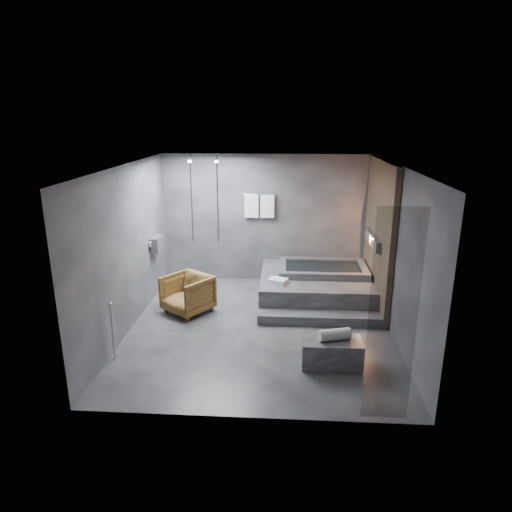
{
  "coord_description": "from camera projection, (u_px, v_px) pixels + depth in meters",
  "views": [
    {
      "loc": [
        0.41,
        -7.27,
        3.56
      ],
      "look_at": [
        -0.08,
        0.3,
        1.23
      ],
      "focal_mm": 32.0,
      "sensor_mm": 36.0,
      "label": 1
    }
  ],
  "objects": [
    {
      "name": "rolled_towel",
      "position": [
        334.0,
        335.0,
        6.7
      ],
      "size": [
        0.5,
        0.29,
        0.17
      ],
      "primitive_type": "cylinder",
      "rotation": [
        0.0,
        1.57,
        0.28
      ],
      "color": "silver",
      "rests_on": "concrete_bench"
    },
    {
      "name": "concrete_bench",
      "position": [
        331.0,
        352.0,
        6.78
      ],
      "size": [
        0.9,
        0.51,
        0.4
      ],
      "primitive_type": "cube",
      "rotation": [
        0.0,
        0.0,
        0.02
      ],
      "color": "#353537",
      "rests_on": "ground"
    },
    {
      "name": "room",
      "position": [
        284.0,
        229.0,
        7.7
      ],
      "size": [
        5.0,
        5.04,
        2.82
      ],
      "color": "#29292C",
      "rests_on": "ground"
    },
    {
      "name": "tub_deck",
      "position": [
        315.0,
        286.0,
        9.25
      ],
      "size": [
        2.2,
        2.0,
        0.5
      ],
      "primitive_type": "cube",
      "color": "#2E2E30",
      "rests_on": "ground"
    },
    {
      "name": "tub_step",
      "position": [
        319.0,
        318.0,
        8.17
      ],
      "size": [
        2.2,
        0.36,
        0.18
      ],
      "primitive_type": "cube",
      "color": "#2E2E30",
      "rests_on": "ground"
    },
    {
      "name": "driftwood_chair",
      "position": [
        188.0,
        294.0,
        8.56
      ],
      "size": [
        1.09,
        1.1,
        0.72
      ],
      "primitive_type": "imported",
      "rotation": [
        0.0,
        0.0,
        -0.63
      ],
      "color": "#412A10",
      "rests_on": "ground"
    },
    {
      "name": "deck_towel",
      "position": [
        278.0,
        281.0,
        8.71
      ],
      "size": [
        0.4,
        0.36,
        0.09
      ],
      "primitive_type": "cube",
      "rotation": [
        0.0,
        0.0,
        -0.4
      ],
      "color": "silver",
      "rests_on": "tub_deck"
    }
  ]
}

